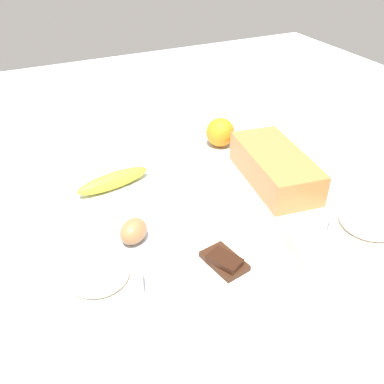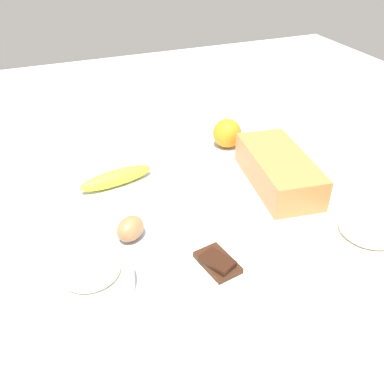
# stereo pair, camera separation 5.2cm
# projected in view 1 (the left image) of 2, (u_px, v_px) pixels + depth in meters

# --- Properties ---
(ground_plane) EXTENTS (2.40, 2.40, 0.02)m
(ground_plane) POSITION_uv_depth(u_px,v_px,m) (192.00, 209.00, 0.99)
(ground_plane) COLOR silver
(loaf_pan) EXTENTS (0.30, 0.17, 0.08)m
(loaf_pan) POSITION_uv_depth(u_px,v_px,m) (275.00, 166.00, 1.05)
(loaf_pan) COLOR #B77A3D
(loaf_pan) RESTS_ON ground_plane
(flour_bowl) EXTENTS (0.15, 0.15, 0.07)m
(flour_bowl) POSITION_uv_depth(u_px,v_px,m) (368.00, 227.00, 0.87)
(flour_bowl) COLOR silver
(flour_bowl) RESTS_ON ground_plane
(sugar_bowl) EXTENTS (0.15, 0.15, 0.07)m
(sugar_bowl) POSITION_uv_depth(u_px,v_px,m) (99.00, 281.00, 0.75)
(sugar_bowl) COLOR silver
(sugar_bowl) RESTS_ON ground_plane
(banana) EXTENTS (0.08, 0.19, 0.04)m
(banana) POSITION_uv_depth(u_px,v_px,m) (113.00, 181.00, 1.04)
(banana) COLOR yellow
(banana) RESTS_ON ground_plane
(orange_fruit) EXTENTS (0.08, 0.08, 0.08)m
(orange_fruit) POSITION_uv_depth(u_px,v_px,m) (220.00, 132.00, 1.21)
(orange_fruit) COLOR orange
(orange_fruit) RESTS_ON ground_plane
(butter_block) EXTENTS (0.10, 0.09, 0.06)m
(butter_block) POSITION_uv_depth(u_px,v_px,m) (309.00, 257.00, 0.80)
(butter_block) COLOR #F4EDB2
(butter_block) RESTS_ON ground_plane
(egg_near_butter) EXTENTS (0.08, 0.08, 0.05)m
(egg_near_butter) POSITION_uv_depth(u_px,v_px,m) (134.00, 231.00, 0.87)
(egg_near_butter) COLOR #A87144
(egg_near_butter) RESTS_ON ground_plane
(chocolate_plate) EXTENTS (0.13, 0.13, 0.03)m
(chocolate_plate) POSITION_uv_depth(u_px,v_px,m) (224.00, 264.00, 0.81)
(chocolate_plate) COLOR silver
(chocolate_plate) RESTS_ON ground_plane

